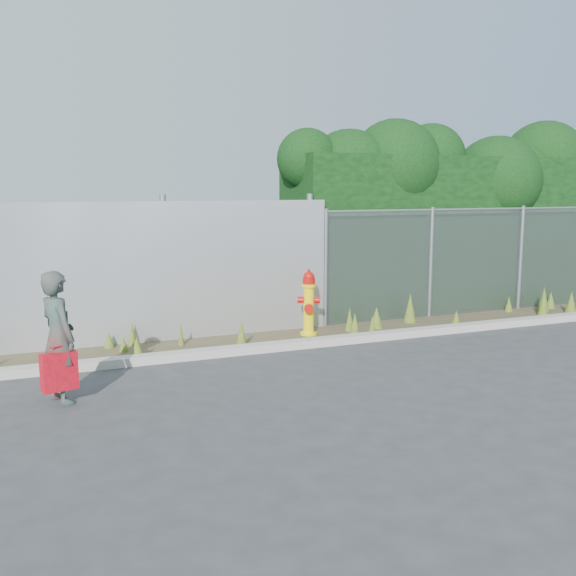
# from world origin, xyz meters

# --- Properties ---
(ground) EXTENTS (80.00, 80.00, 0.00)m
(ground) POSITION_xyz_m (0.00, 0.00, 0.00)
(ground) COLOR #353537
(ground) RESTS_ON ground
(curb) EXTENTS (16.00, 0.22, 0.12)m
(curb) POSITION_xyz_m (0.00, 1.80, 0.06)
(curb) COLOR #A29D92
(curb) RESTS_ON ground
(weed_strip) EXTENTS (16.00, 1.31, 0.53)m
(weed_strip) POSITION_xyz_m (0.36, 2.42, 0.12)
(weed_strip) COLOR #443A27
(weed_strip) RESTS_ON ground
(corrugated_fence) EXTENTS (8.50, 0.21, 2.30)m
(corrugated_fence) POSITION_xyz_m (-3.25, 3.01, 1.10)
(corrugated_fence) COLOR #B9BBC0
(corrugated_fence) RESTS_ON ground
(chainlink_fence) EXTENTS (6.50, 0.07, 2.05)m
(chainlink_fence) POSITION_xyz_m (4.25, 3.00, 1.03)
(chainlink_fence) COLOR gray
(chainlink_fence) RESTS_ON ground
(hedge) EXTENTS (7.61, 2.21, 3.84)m
(hedge) POSITION_xyz_m (4.50, 4.01, 2.09)
(hedge) COLOR black
(hedge) RESTS_ON ground
(fire_hydrant) EXTENTS (0.37, 0.33, 1.09)m
(fire_hydrant) POSITION_xyz_m (0.50, 2.46, 0.53)
(fire_hydrant) COLOR yellow
(fire_hydrant) RESTS_ON ground
(woman) EXTENTS (0.55, 0.65, 1.50)m
(woman) POSITION_xyz_m (-3.42, 0.55, 0.75)
(woman) COLOR #106A5A
(woman) RESTS_ON ground
(red_tote_bag) EXTENTS (0.38, 0.14, 0.50)m
(red_tote_bag) POSITION_xyz_m (-3.44, 0.38, 0.40)
(red_tote_bag) COLOR #9F0910
(black_shoulder_bag) EXTENTS (0.21, 0.09, 0.16)m
(black_shoulder_bag) POSITION_xyz_m (-3.41, 0.77, 0.92)
(black_shoulder_bag) COLOR black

